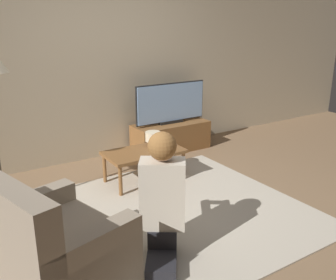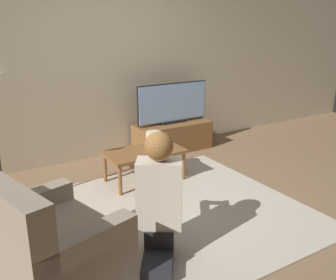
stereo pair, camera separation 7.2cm
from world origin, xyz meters
TOP-DOWN VIEW (x-y plane):
  - ground_plane at (0.00, 0.00)m, footprint 10.00×10.00m
  - wall_back at (0.00, 1.93)m, footprint 10.00×0.06m
  - rug at (0.00, 0.00)m, footprint 2.26×2.30m
  - tv_stand at (0.92, 1.61)m, footprint 1.10×0.44m
  - tv at (0.92, 1.61)m, footprint 1.10×0.08m
  - coffee_table at (0.05, 0.82)m, footprint 0.88×0.49m
  - armchair at (-1.36, -0.44)m, footprint 0.94×1.06m
  - person_kneeling at (-0.54, -0.52)m, footprint 0.65×0.79m
  - table_lamp at (0.22, 0.92)m, footprint 0.18×0.18m
  - remote at (0.11, 0.72)m, footprint 0.04×0.15m

SIDE VIEW (x-z plane):
  - ground_plane at x=0.00m, z-range 0.00..0.00m
  - rug at x=0.00m, z-range 0.00..0.02m
  - tv_stand at x=0.92m, z-range 0.00..0.40m
  - armchair at x=-1.36m, z-range -0.14..0.73m
  - coffee_table at x=0.05m, z-range 0.15..0.53m
  - remote at x=0.11m, z-range 0.38..0.40m
  - table_lamp at x=0.22m, z-range 0.40..0.57m
  - person_kneeling at x=-0.54m, z-range 0.02..1.04m
  - tv at x=0.92m, z-range 0.40..0.97m
  - wall_back at x=0.00m, z-range 0.00..2.60m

